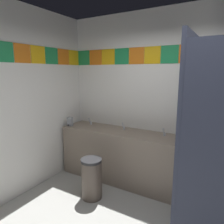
{
  "coord_description": "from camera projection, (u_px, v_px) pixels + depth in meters",
  "views": [
    {
      "loc": [
        0.62,
        -1.58,
        1.85
      ],
      "look_at": [
        -0.94,
        1.07,
        1.25
      ],
      "focal_mm": 33.28,
      "sensor_mm": 36.0,
      "label": 1
    }
  ],
  "objects": [
    {
      "name": "wall_back",
      "position": [
        186.0,
        101.0,
        3.18
      ],
      "size": [
        4.09,
        0.09,
        2.81
      ],
      "color": "white",
      "rests_on": "ground_plane"
    },
    {
      "name": "stall_divider",
      "position": [
        204.0,
        147.0,
        2.12
      ],
      "size": [
        0.92,
        1.56,
        2.19
      ],
      "color": "#33384C",
      "rests_on": "ground_plane"
    },
    {
      "name": "trash_bin",
      "position": [
        92.0,
        178.0,
        3.06
      ],
      "size": [
        0.31,
        0.31,
        0.61
      ],
      "color": "brown",
      "rests_on": "ground_plane"
    },
    {
      "name": "faucet_left",
      "position": [
        90.0,
        122.0,
        3.89
      ],
      "size": [
        0.04,
        0.1,
        0.14
      ],
      "color": "silver",
      "rests_on": "vanity_counter"
    },
    {
      "name": "faucet_right",
      "position": [
        164.0,
        133.0,
        3.19
      ],
      "size": [
        0.04,
        0.1,
        0.14
      ],
      "color": "silver",
      "rests_on": "vanity_counter"
    },
    {
      "name": "faucet_center",
      "position": [
        124.0,
        127.0,
        3.54
      ],
      "size": [
        0.04,
        0.1,
        0.14
      ],
      "color": "silver",
      "rests_on": "vanity_counter"
    },
    {
      "name": "vanity_counter",
      "position": [
        121.0,
        155.0,
        3.56
      ],
      "size": [
        2.1,
        0.57,
        0.87
      ],
      "color": "gray",
      "rests_on": "ground_plane"
    },
    {
      "name": "soap_dispenser",
      "position": [
        70.0,
        122.0,
        3.8
      ],
      "size": [
        0.09,
        0.09,
        0.16
      ],
      "color": "gray",
      "rests_on": "vanity_counter"
    }
  ]
}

